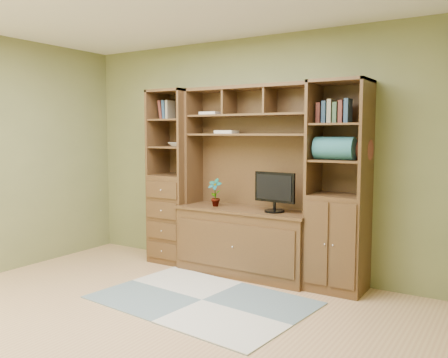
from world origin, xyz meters
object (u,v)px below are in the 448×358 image
Objects in this scene: left_tower at (174,177)px; monitor at (275,185)px; right_tower at (339,187)px; center_hutch at (245,182)px.

left_tower is 3.59× the size of monitor.
left_tower is at bearing 180.00° from right_tower.
monitor is at bearing -3.12° from left_tower.
left_tower is 1.00× the size of right_tower.
right_tower is 0.65m from monitor.
center_hutch is at bearing -179.45° from monitor.
right_tower reaches higher than monitor.
right_tower is at bearing 0.00° from left_tower.
monitor is at bearing -173.42° from right_tower.
center_hutch is at bearing -177.77° from right_tower.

